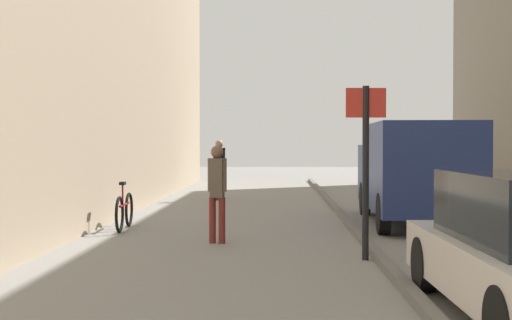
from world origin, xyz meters
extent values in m
plane|color=gray|center=(0.00, 12.00, 0.00)|extent=(80.00, 80.00, 0.00)
cube|color=#615F5B|center=(1.58, 12.00, 0.06)|extent=(0.16, 40.00, 0.12)
cylinder|color=maroon|center=(-1.82, 20.46, 0.44)|extent=(0.13, 0.13, 0.87)
cylinder|color=maroon|center=(-1.63, 20.44, 0.44)|extent=(0.13, 0.13, 0.87)
cube|color=black|center=(-1.73, 20.45, 1.24)|extent=(0.27, 0.23, 0.74)
cylinder|color=black|center=(-1.86, 20.47, 1.30)|extent=(0.10, 0.10, 0.63)
cylinder|color=black|center=(-1.59, 20.43, 1.30)|extent=(0.10, 0.10, 0.63)
sphere|color=#9E755B|center=(-1.73, 20.45, 1.74)|extent=(0.24, 0.24, 0.24)
cylinder|color=maroon|center=(-1.07, 11.07, 0.40)|extent=(0.12, 0.12, 0.80)
cylinder|color=maroon|center=(-0.90, 11.04, 0.40)|extent=(0.12, 0.12, 0.80)
cube|color=brown|center=(-0.99, 11.06, 1.14)|extent=(0.25, 0.22, 0.68)
cylinder|color=brown|center=(-1.11, 11.08, 1.20)|extent=(0.10, 0.10, 0.58)
cylinder|color=brown|center=(-0.87, 11.03, 1.20)|extent=(0.10, 0.10, 0.58)
sphere|color=brown|center=(-0.99, 11.06, 1.60)|extent=(0.22, 0.22, 0.22)
cube|color=navy|center=(3.01, 13.55, 1.25)|extent=(2.08, 3.95, 1.83)
cube|color=navy|center=(3.09, 16.26, 1.03)|extent=(2.01, 1.57, 1.37)
cube|color=black|center=(3.11, 16.79, 1.33)|extent=(1.65, 0.09, 0.60)
cylinder|color=black|center=(2.21, 16.13, 0.40)|extent=(0.24, 0.81, 0.80)
cylinder|color=black|center=(3.97, 16.08, 0.40)|extent=(0.24, 0.81, 0.80)
cylinder|color=black|center=(2.09, 12.33, 0.40)|extent=(0.24, 0.81, 0.80)
cylinder|color=black|center=(3.86, 12.28, 0.40)|extent=(0.24, 0.81, 0.80)
cylinder|color=black|center=(1.80, 7.10, 0.32)|extent=(0.21, 0.64, 0.64)
cylinder|color=black|center=(1.38, 9.34, 1.30)|extent=(0.10, 0.10, 2.60)
cube|color=red|center=(1.38, 9.34, 2.35)|extent=(0.60, 0.06, 0.44)
torus|color=black|center=(-3.05, 13.47, 0.36)|extent=(0.08, 0.72, 0.72)
torus|color=black|center=(-3.01, 12.42, 0.36)|extent=(0.08, 0.72, 0.72)
cylinder|color=maroon|center=(-3.03, 12.94, 0.51)|extent=(0.08, 0.95, 0.05)
cylinder|color=maroon|center=(-3.02, 12.76, 0.73)|extent=(0.04, 0.04, 0.40)
cube|color=black|center=(-3.02, 12.76, 0.95)|extent=(0.11, 0.24, 0.06)
camera|label=1|loc=(0.07, -1.30, 1.74)|focal=49.92mm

